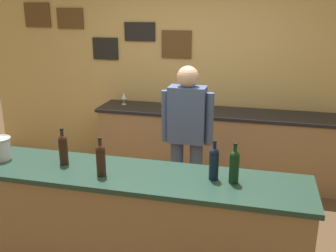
% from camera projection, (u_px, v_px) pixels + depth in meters
% --- Properties ---
extents(ground_plane, '(10.00, 10.00, 0.00)m').
position_uv_depth(ground_plane, '(149.00, 245.00, 3.58)').
color(ground_plane, '#4C3823').
extents(back_wall, '(6.00, 0.09, 2.80)m').
position_uv_depth(back_wall, '(191.00, 65.00, 5.04)').
color(back_wall, tan).
rests_on(back_wall, ground_plane).
extents(bar_counter, '(2.72, 0.60, 0.92)m').
position_uv_depth(bar_counter, '(134.00, 225.00, 3.07)').
color(bar_counter, olive).
rests_on(bar_counter, ground_plane).
extents(side_counter, '(3.06, 0.56, 0.90)m').
position_uv_depth(side_counter, '(215.00, 145.00, 4.88)').
color(side_counter, olive).
rests_on(side_counter, ground_plane).
extents(bartender, '(0.52, 0.21, 1.62)m').
position_uv_depth(bartender, '(187.00, 134.00, 3.78)').
color(bartender, '#384766').
rests_on(bartender, ground_plane).
extents(wine_bottle_a, '(0.07, 0.07, 0.31)m').
position_uv_depth(wine_bottle_a, '(63.00, 148.00, 3.07)').
color(wine_bottle_a, black).
rests_on(wine_bottle_a, bar_counter).
extents(wine_bottle_b, '(0.07, 0.07, 0.31)m').
position_uv_depth(wine_bottle_b, '(101.00, 159.00, 2.86)').
color(wine_bottle_b, black).
rests_on(wine_bottle_b, bar_counter).
extents(wine_bottle_c, '(0.07, 0.07, 0.31)m').
position_uv_depth(wine_bottle_c, '(214.00, 162.00, 2.80)').
color(wine_bottle_c, black).
rests_on(wine_bottle_c, bar_counter).
extents(wine_bottle_d, '(0.07, 0.07, 0.31)m').
position_uv_depth(wine_bottle_d, '(234.00, 165.00, 2.74)').
color(wine_bottle_d, black).
rests_on(wine_bottle_d, bar_counter).
extents(ice_bucket, '(0.19, 0.19, 0.19)m').
position_uv_depth(ice_bucket, '(0.00, 148.00, 3.19)').
color(ice_bucket, '#B7BABF').
rests_on(ice_bucket, bar_counter).
extents(wine_glass_a, '(0.07, 0.07, 0.16)m').
position_uv_depth(wine_glass_a, '(124.00, 96.00, 5.05)').
color(wine_glass_a, silver).
rests_on(wine_glass_a, side_counter).
extents(wine_glass_b, '(0.07, 0.07, 0.16)m').
position_uv_depth(wine_glass_b, '(163.00, 101.00, 4.79)').
color(wine_glass_b, silver).
rests_on(wine_glass_b, side_counter).
extents(wine_glass_c, '(0.07, 0.07, 0.16)m').
position_uv_depth(wine_glass_c, '(192.00, 100.00, 4.83)').
color(wine_glass_c, silver).
rests_on(wine_glass_c, side_counter).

